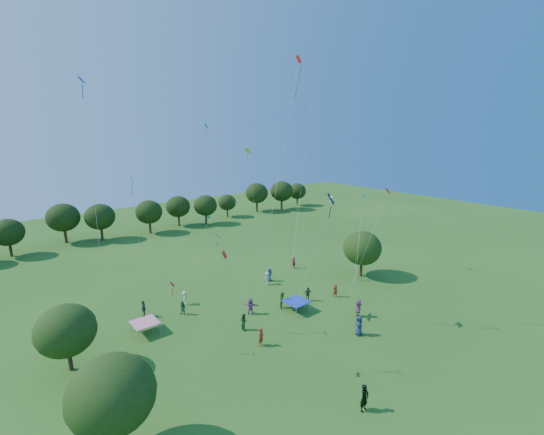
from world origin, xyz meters
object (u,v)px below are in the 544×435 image
(pirate_kite, at_px, (330,201))
(red_high_kite, at_px, (289,117))
(near_tree_east, at_px, (362,248))
(tent_blue, at_px, (297,302))
(tent_red_stripe, at_px, (145,323))
(near_tree_north, at_px, (66,331))
(near_tree_west, at_px, (112,395))
(man_in_black, at_px, (364,398))

(pirate_kite, distance_m, red_high_kite, 8.22)
(near_tree_east, xyz_separation_m, tent_blue, (-12.75, -1.49, -2.74))
(tent_red_stripe, distance_m, tent_blue, 14.88)
(near_tree_north, distance_m, tent_red_stripe, 7.11)
(near_tree_west, relative_size, pirate_kite, 0.54)
(tent_blue, bearing_deg, man_in_black, -114.97)
(near_tree_west, height_order, man_in_black, near_tree_west)
(near_tree_east, bearing_deg, near_tree_west, -166.98)
(near_tree_east, bearing_deg, man_in_black, -142.43)
(near_tree_north, distance_m, man_in_black, 22.43)
(near_tree_north, bearing_deg, man_in_black, -50.56)
(pirate_kite, bearing_deg, tent_blue, 98.45)
(tent_blue, height_order, pirate_kite, pirate_kite)
(near_tree_west, height_order, red_high_kite, red_high_kite)
(near_tree_north, height_order, pirate_kite, pirate_kite)
(near_tree_west, xyz_separation_m, tent_red_stripe, (6.10, 11.88, -3.00))
(tent_red_stripe, bearing_deg, near_tree_north, -166.33)
(near_tree_east, relative_size, tent_blue, 2.70)
(near_tree_north, xyz_separation_m, red_high_kite, (17.59, -5.69, 15.93))
(tent_blue, distance_m, red_high_kite, 18.55)
(near_tree_north, relative_size, man_in_black, 2.79)
(pirate_kite, height_order, red_high_kite, red_high_kite)
(near_tree_east, height_order, pirate_kite, pirate_kite)
(pirate_kite, bearing_deg, near_tree_east, 22.58)
(red_high_kite, bearing_deg, near_tree_east, 10.78)
(tent_blue, bearing_deg, pirate_kite, -81.55)
(near_tree_north, height_order, near_tree_east, near_tree_east)
(tent_red_stripe, distance_m, man_in_black, 20.30)
(tent_red_stripe, relative_size, tent_blue, 1.00)
(near_tree_east, distance_m, man_in_black, 23.87)
(near_tree_east, height_order, man_in_black, near_tree_east)
(near_tree_west, relative_size, red_high_kite, 0.27)
(near_tree_north, xyz_separation_m, tent_blue, (20.20, -4.26, -2.38))
(near_tree_north, distance_m, red_high_kite, 24.40)
(tent_red_stripe, bearing_deg, near_tree_east, -9.35)
(near_tree_west, relative_size, near_tree_north, 1.15)
(near_tree_north, bearing_deg, near_tree_east, -4.80)
(near_tree_east, bearing_deg, pirate_kite, -157.42)
(tent_blue, bearing_deg, tent_red_stripe, 156.90)
(man_in_black, height_order, pirate_kite, pirate_kite)
(near_tree_north, relative_size, near_tree_east, 0.91)
(tent_red_stripe, bearing_deg, tent_blue, -23.10)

